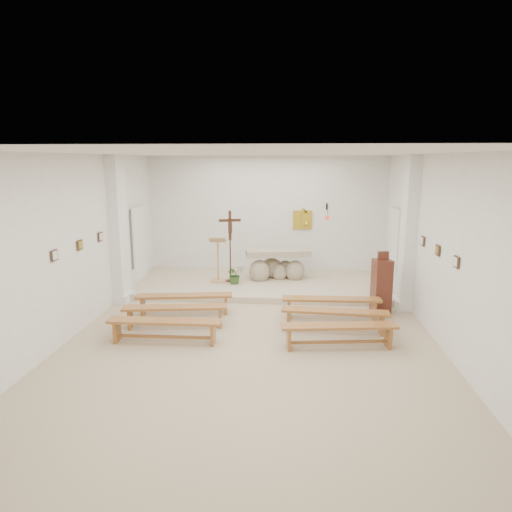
# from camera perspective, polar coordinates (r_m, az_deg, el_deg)

# --- Properties ---
(ground) EXTENTS (7.00, 10.00, 0.00)m
(ground) POSITION_cam_1_polar(r_m,az_deg,el_deg) (9.10, -0.42, -9.87)
(ground) COLOR tan
(ground) RESTS_ON ground
(wall_left) EXTENTS (0.02, 10.00, 3.50)m
(wall_left) POSITION_cam_1_polar(r_m,az_deg,el_deg) (9.55, -21.79, 1.24)
(wall_left) COLOR white
(wall_left) RESTS_ON ground
(wall_right) EXTENTS (0.02, 10.00, 3.50)m
(wall_right) POSITION_cam_1_polar(r_m,az_deg,el_deg) (9.01, 22.26, 0.61)
(wall_right) COLOR white
(wall_right) RESTS_ON ground
(wall_back) EXTENTS (7.00, 0.02, 3.50)m
(wall_back) POSITION_cam_1_polar(r_m,az_deg,el_deg) (13.53, 1.35, 5.02)
(wall_back) COLOR white
(wall_back) RESTS_ON ground
(ceiling) EXTENTS (7.00, 10.00, 0.02)m
(ceiling) POSITION_cam_1_polar(r_m,az_deg,el_deg) (8.45, -0.46, 12.67)
(ceiling) COLOR silver
(ceiling) RESTS_ON wall_back
(sanctuary_platform) EXTENTS (6.98, 3.00, 0.15)m
(sanctuary_platform) POSITION_cam_1_polar(r_m,az_deg,el_deg) (12.39, 0.94, -3.53)
(sanctuary_platform) COLOR #B4A58B
(sanctuary_platform) RESTS_ON ground
(pilaster_left) EXTENTS (0.26, 0.55, 3.50)m
(pilaster_left) POSITION_cam_1_polar(r_m,az_deg,el_deg) (11.31, -16.84, 3.14)
(pilaster_left) COLOR white
(pilaster_left) RESTS_ON ground
(pilaster_right) EXTENTS (0.26, 0.55, 3.50)m
(pilaster_right) POSITION_cam_1_polar(r_m,az_deg,el_deg) (10.88, 18.51, 2.69)
(pilaster_right) COLOR white
(pilaster_right) RESTS_ON ground
(gold_wall_relief) EXTENTS (0.55, 0.04, 0.55)m
(gold_wall_relief) POSITION_cam_1_polar(r_m,az_deg,el_deg) (13.50, 5.82, 4.52)
(gold_wall_relief) COLOR gold
(gold_wall_relief) RESTS_ON wall_back
(sanctuary_lamp) EXTENTS (0.11, 0.36, 0.44)m
(sanctuary_lamp) POSITION_cam_1_polar(r_m,az_deg,el_deg) (13.26, 8.89, 5.00)
(sanctuary_lamp) COLOR black
(sanctuary_lamp) RESTS_ON wall_back
(station_frame_left_front) EXTENTS (0.03, 0.20, 0.20)m
(station_frame_left_front) POSITION_cam_1_polar(r_m,az_deg,el_deg) (8.85, -23.91, 0.08)
(station_frame_left_front) COLOR #422B1D
(station_frame_left_front) RESTS_ON wall_left
(station_frame_left_mid) EXTENTS (0.03, 0.20, 0.20)m
(station_frame_left_mid) POSITION_cam_1_polar(r_m,az_deg,el_deg) (9.73, -21.16, 1.29)
(station_frame_left_mid) COLOR #422B1D
(station_frame_left_mid) RESTS_ON wall_left
(station_frame_left_rear) EXTENTS (0.03, 0.20, 0.20)m
(station_frame_left_rear) POSITION_cam_1_polar(r_m,az_deg,el_deg) (10.62, -18.87, 2.30)
(station_frame_left_rear) COLOR #422B1D
(station_frame_left_rear) RESTS_ON wall_left
(station_frame_right_front) EXTENTS (0.03, 0.20, 0.20)m
(station_frame_right_front) POSITION_cam_1_polar(r_m,az_deg,el_deg) (8.27, 23.76, -0.68)
(station_frame_right_front) COLOR #422B1D
(station_frame_right_front) RESTS_ON wall_right
(station_frame_right_mid) EXTENTS (0.03, 0.20, 0.20)m
(station_frame_right_mid) POSITION_cam_1_polar(r_m,az_deg,el_deg) (9.20, 21.75, 0.67)
(station_frame_right_mid) COLOR #422B1D
(station_frame_right_mid) RESTS_ON wall_right
(station_frame_right_rear) EXTENTS (0.03, 0.20, 0.20)m
(station_frame_right_rear) POSITION_cam_1_polar(r_m,az_deg,el_deg) (10.14, 20.11, 1.78)
(station_frame_right_rear) COLOR #422B1D
(station_frame_right_rear) RESTS_ON wall_right
(radiator_left) EXTENTS (0.10, 0.85, 0.52)m
(radiator_left) POSITION_cam_1_polar(r_m,az_deg,el_deg) (12.27, -15.52, -3.19)
(radiator_left) COLOR silver
(radiator_left) RESTS_ON ground
(radiator_right) EXTENTS (0.10, 0.85, 0.52)m
(radiator_right) POSITION_cam_1_polar(r_m,az_deg,el_deg) (11.86, 17.52, -3.83)
(radiator_right) COLOR silver
(radiator_right) RESTS_ON ground
(altar) EXTENTS (1.83, 0.95, 0.90)m
(altar) POSITION_cam_1_polar(r_m,az_deg,el_deg) (12.62, 2.62, -1.29)
(altar) COLOR tan
(altar) RESTS_ON sanctuary_platform
(lectern) EXTENTS (0.49, 0.43, 1.27)m
(lectern) POSITION_cam_1_polar(r_m,az_deg,el_deg) (12.24, -4.78, -0.39)
(lectern) COLOR tan
(lectern) RESTS_ON sanctuary_platform
(crucifix_stand) EXTENTS (0.57, 0.25, 1.92)m
(crucifix_stand) POSITION_cam_1_polar(r_m,az_deg,el_deg) (12.18, -3.26, 1.90)
(crucifix_stand) COLOR #3E2113
(crucifix_stand) RESTS_ON sanctuary_platform
(potted_plant) EXTENTS (0.58, 0.57, 0.49)m
(potted_plant) POSITION_cam_1_polar(r_m,az_deg,el_deg) (12.12, -2.64, -2.32)
(potted_plant) COLOR #2E5020
(potted_plant) RESTS_ON sanctuary_platform
(donation_pedestal) EXTENTS (0.44, 0.44, 1.41)m
(donation_pedestal) POSITION_cam_1_polar(r_m,az_deg,el_deg) (10.57, 15.40, -3.63)
(donation_pedestal) COLOR #4F2516
(donation_pedestal) RESTS_ON ground
(bench_left_front) EXTENTS (2.15, 0.62, 0.45)m
(bench_left_front) POSITION_cam_1_polar(r_m,az_deg,el_deg) (10.30, -8.93, -5.39)
(bench_left_front) COLOR #A4682F
(bench_left_front) RESTS_ON ground
(bench_right_front) EXTENTS (2.13, 0.38, 0.45)m
(bench_right_front) POSITION_cam_1_polar(r_m,az_deg,el_deg) (10.08, 9.40, -5.81)
(bench_right_front) COLOR #A4682F
(bench_right_front) RESTS_ON ground
(bench_left_second) EXTENTS (2.15, 0.62, 0.45)m
(bench_left_second) POSITION_cam_1_polar(r_m,az_deg,el_deg) (9.55, -10.06, -6.84)
(bench_left_second) COLOR #A4682F
(bench_left_second) RESTS_ON ground
(bench_right_second) EXTENTS (2.14, 0.48, 0.45)m
(bench_right_second) POSITION_cam_1_polar(r_m,az_deg,el_deg) (9.30, 9.83, -7.34)
(bench_right_second) COLOR #A4682F
(bench_right_second) RESTS_ON ground
(bench_left_third) EXTENTS (2.13, 0.35, 0.45)m
(bench_left_third) POSITION_cam_1_polar(r_m,az_deg,el_deg) (8.81, -11.38, -8.53)
(bench_left_third) COLOR #A4682F
(bench_left_third) RESTS_ON ground
(bench_right_third) EXTENTS (2.15, 0.58, 0.45)m
(bench_right_third) POSITION_cam_1_polar(r_m,az_deg,el_deg) (8.54, 10.33, -9.15)
(bench_right_third) COLOR #A4682F
(bench_right_third) RESTS_ON ground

